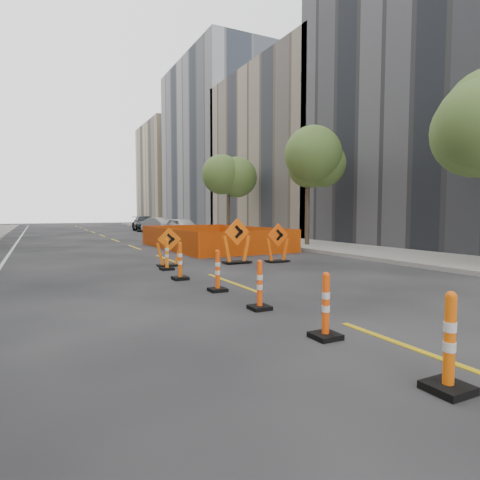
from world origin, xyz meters
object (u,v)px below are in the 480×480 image
chevron_sign_center (237,241)px  parked_car_near (183,228)px  channelizer_5 (180,261)px  channelizer_1 (450,342)px  channelizer_2 (326,305)px  channelizer_3 (260,285)px  parked_car_far (145,223)px  chevron_sign_left (169,247)px  channelizer_6 (167,254)px  chevron_sign_right (278,243)px  channelizer_4 (218,271)px  parked_car_mid (161,225)px

chevron_sign_center → parked_car_near: 15.78m
channelizer_5 → chevron_sign_center: chevron_sign_center is taller
parked_car_near → chevron_sign_center: bearing=-116.3°
channelizer_1 → channelizer_5: (-0.29, 8.02, -0.01)m
channelizer_2 → channelizer_5: 6.02m
channelizer_1 → channelizer_3: 4.01m
channelizer_5 → parked_car_far: bearing=78.4°
chevron_sign_left → channelizer_6: bearing=-98.4°
channelizer_1 → chevron_sign_right: 11.00m
channelizer_4 → chevron_sign_center: (2.73, 4.48, 0.33)m
channelizer_5 → chevron_sign_left: size_ratio=0.78×
chevron_sign_left → chevron_sign_right: size_ratio=0.93×
channelizer_1 → parked_car_near: 26.61m
channelizer_4 → chevron_sign_right: bearing=44.0°
parked_car_far → chevron_sign_right: bearing=-88.8°
parked_car_near → parked_car_far: 11.64m
chevron_sign_left → parked_car_near: parked_car_near is taller
channelizer_6 → parked_car_near: size_ratio=0.24×
chevron_sign_right → parked_car_far: 27.51m
channelizer_2 → parked_car_mid: bearing=78.8°
channelizer_4 → chevron_sign_left: 4.85m
chevron_sign_center → parked_car_far: (3.08, 27.11, -0.09)m
chevron_sign_right → parked_car_far: bearing=87.7°
channelizer_3 → channelizer_4: size_ratio=0.97×
channelizer_1 → parked_car_far: parked_car_far is taller
channelizer_4 → channelizer_5: 2.02m
channelizer_6 → chevron_sign_center: bearing=9.7°
channelizer_4 → channelizer_5: (-0.27, 2.00, 0.03)m
chevron_sign_right → parked_car_far: parked_car_far is taller
channelizer_1 → channelizer_2: size_ratio=1.07×
parked_car_mid → parked_car_far: (-0.22, 5.28, 0.04)m
channelizer_5 → chevron_sign_right: chevron_sign_right is taller
parked_car_near → channelizer_3: bearing=-119.8°
channelizer_3 → chevron_sign_center: 7.04m
parked_car_far → channelizer_2: bearing=-94.9°
channelizer_3 → channelizer_4: 2.00m
channelizer_4 → parked_car_mid: size_ratio=0.24×
channelizer_4 → chevron_sign_right: chevron_sign_right is taller
channelizer_6 → parked_car_mid: 23.11m
channelizer_2 → chevron_sign_center: chevron_sign_center is taller
channelizer_1 → channelizer_2: (-0.01, 2.00, -0.03)m
channelizer_1 → channelizer_3: size_ratio=1.11×
chevron_sign_right → channelizer_1: bearing=-111.8°
chevron_sign_left → chevron_sign_center: chevron_sign_center is taller
channelizer_5 → channelizer_1: bearing=-87.9°
parked_car_mid → channelizer_6: bearing=-125.5°
channelizer_1 → channelizer_5: channelizer_1 is taller
channelizer_6 → chevron_sign_center: 2.84m
channelizer_5 → parked_car_mid: (6.29, 24.31, 0.17)m
chevron_sign_left → chevron_sign_center: 2.48m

